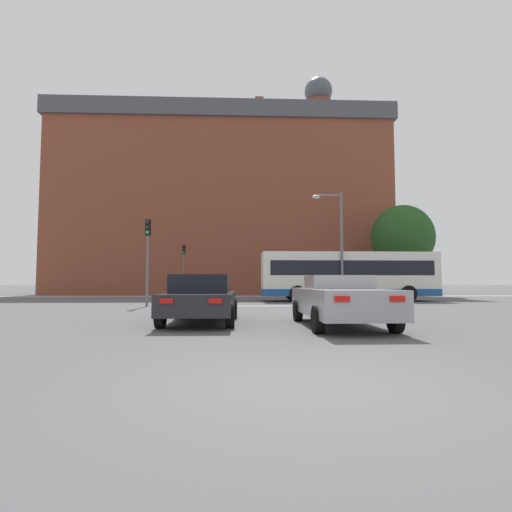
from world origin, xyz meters
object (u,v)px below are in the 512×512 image
(car_saloon_left, at_px, (201,298))
(bus_crossing_lead, at_px, (348,275))
(traffic_light_far_left, at_px, (184,262))
(car_roadster_right, at_px, (340,300))
(pedestrian_walking_east, at_px, (360,284))
(traffic_light_near_left, at_px, (148,248))
(street_lamp_junction, at_px, (336,235))
(pedestrian_waiting, at_px, (213,286))

(car_saloon_left, height_order, bus_crossing_lead, bus_crossing_lead)
(traffic_light_far_left, bearing_deg, car_saloon_left, -80.73)
(car_roadster_right, distance_m, pedestrian_walking_east, 24.38)
(car_saloon_left, bearing_deg, bus_crossing_lead, 60.06)
(bus_crossing_lead, distance_m, traffic_light_near_left, 12.65)
(bus_crossing_lead, height_order, street_lamp_junction, street_lamp_junction)
(traffic_light_near_left, relative_size, pedestrian_walking_east, 2.45)
(car_roadster_right, bearing_deg, pedestrian_walking_east, 71.28)
(car_saloon_left, bearing_deg, street_lamp_junction, 60.82)
(traffic_light_far_left, distance_m, street_lamp_junction, 14.46)
(traffic_light_near_left, bearing_deg, car_roadster_right, -51.84)
(traffic_light_near_left, bearing_deg, street_lamp_junction, 19.89)
(car_saloon_left, xyz_separation_m, car_roadster_right, (3.82, -1.06, -0.01))
(bus_crossing_lead, xyz_separation_m, pedestrian_waiting, (-9.16, 8.52, -0.74))
(bus_crossing_lead, bearing_deg, traffic_light_near_left, 114.17)
(traffic_light_far_left, bearing_deg, car_roadster_right, -72.12)
(pedestrian_walking_east, bearing_deg, street_lamp_junction, 46.82)
(street_lamp_junction, height_order, pedestrian_waiting, street_lamp_junction)
(car_roadster_right, relative_size, street_lamp_junction, 0.73)
(traffic_light_far_left, height_order, pedestrian_walking_east, traffic_light_far_left)
(street_lamp_junction, distance_m, pedestrian_walking_east, 11.45)
(pedestrian_walking_east, bearing_deg, pedestrian_waiting, -18.43)
(traffic_light_far_left, xyz_separation_m, pedestrian_walking_east, (15.00, 0.27, -1.88))
(car_roadster_right, distance_m, bus_crossing_lead, 15.06)
(street_lamp_junction, relative_size, pedestrian_walking_east, 3.77)
(car_roadster_right, relative_size, traffic_light_far_left, 1.12)
(car_roadster_right, xyz_separation_m, pedestrian_waiting, (-4.97, 22.96, 0.20))
(pedestrian_walking_east, bearing_deg, traffic_light_near_left, 23.60)
(traffic_light_near_left, relative_size, street_lamp_junction, 0.65)
(traffic_light_far_left, relative_size, pedestrian_waiting, 2.78)
(car_saloon_left, xyz_separation_m, pedestrian_waiting, (-1.14, 21.90, 0.19))
(car_saloon_left, distance_m, traffic_light_far_left, 22.24)
(traffic_light_near_left, bearing_deg, pedestrian_waiting, 80.36)
(pedestrian_waiting, bearing_deg, pedestrian_walking_east, -25.29)
(traffic_light_near_left, distance_m, pedestrian_walking_east, 20.45)
(traffic_light_near_left, height_order, pedestrian_walking_east, traffic_light_near_left)
(traffic_light_near_left, bearing_deg, car_saloon_left, -67.14)
(car_roadster_right, height_order, street_lamp_junction, street_lamp_junction)
(car_roadster_right, bearing_deg, traffic_light_near_left, 127.63)
(street_lamp_junction, bearing_deg, pedestrian_waiting, 129.37)
(car_saloon_left, height_order, street_lamp_junction, street_lamp_junction)
(bus_crossing_lead, xyz_separation_m, traffic_light_near_left, (-11.48, -5.15, 1.25))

